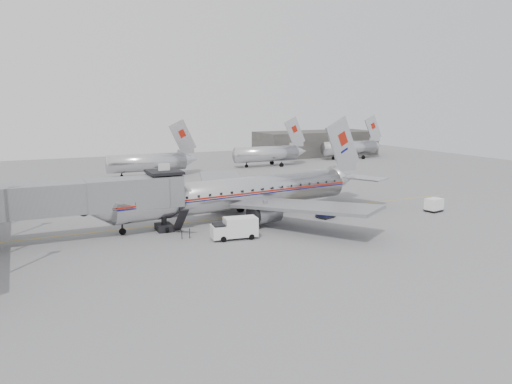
{
  "coord_description": "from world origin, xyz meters",
  "views": [
    {
      "loc": [
        -22.54,
        -46.73,
        13.52
      ],
      "look_at": [
        1.7,
        4.12,
        3.2
      ],
      "focal_mm": 35.0,
      "sensor_mm": 36.0,
      "label": 1
    }
  ],
  "objects_px": {
    "airliner": "(243,193)",
    "baggage_cart_white": "(434,205)",
    "ramp_worker": "(249,216)",
    "service_van": "(235,228)",
    "baggage_cart_navy": "(326,211)"
  },
  "relations": [
    {
      "from": "baggage_cart_white",
      "to": "ramp_worker",
      "type": "distance_m",
      "value": 23.56
    },
    {
      "from": "baggage_cart_navy",
      "to": "baggage_cart_white",
      "type": "bearing_deg",
      "value": -30.2
    },
    {
      "from": "airliner",
      "to": "baggage_cart_white",
      "type": "height_order",
      "value": "airliner"
    },
    {
      "from": "airliner",
      "to": "baggage_cart_white",
      "type": "bearing_deg",
      "value": -25.47
    },
    {
      "from": "baggage_cart_navy",
      "to": "airliner",
      "type": "bearing_deg",
      "value": 134.47
    },
    {
      "from": "baggage_cart_white",
      "to": "ramp_worker",
      "type": "height_order",
      "value": "baggage_cart_white"
    },
    {
      "from": "service_van",
      "to": "baggage_cart_navy",
      "type": "height_order",
      "value": "service_van"
    },
    {
      "from": "airliner",
      "to": "ramp_worker",
      "type": "xyz_separation_m",
      "value": [
        -0.48,
        -2.66,
        -2.15
      ]
    },
    {
      "from": "service_van",
      "to": "baggage_cart_navy",
      "type": "bearing_deg",
      "value": 23.78
    },
    {
      "from": "airliner",
      "to": "baggage_cart_white",
      "type": "distance_m",
      "value": 23.86
    },
    {
      "from": "airliner",
      "to": "baggage_cart_white",
      "type": "xyz_separation_m",
      "value": [
        22.6,
        -7.38,
        -2.06
      ]
    },
    {
      "from": "airliner",
      "to": "service_van",
      "type": "xyz_separation_m",
      "value": [
        -4.54,
        -8.21,
        -1.81
      ]
    },
    {
      "from": "airliner",
      "to": "ramp_worker",
      "type": "height_order",
      "value": "airliner"
    },
    {
      "from": "service_van",
      "to": "baggage_cart_white",
      "type": "distance_m",
      "value": 27.15
    },
    {
      "from": "ramp_worker",
      "to": "baggage_cart_white",
      "type": "bearing_deg",
      "value": -55.66
    }
  ]
}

